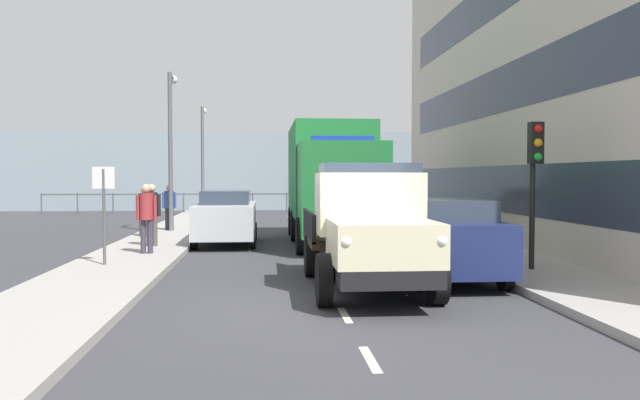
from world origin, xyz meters
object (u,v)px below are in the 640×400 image
object	(u,v)px
lorry_cargo_green	(332,179)
pedestrian_couple_a	(152,209)
lamp_post_promenade	(171,136)
lamp_post_far	(203,149)
truck_vintage_cream	(369,230)
car_navy_kerbside_near	(446,238)
car_white_kerbside_2	(363,209)
street_sign	(104,198)
car_black_kerbside_1	(392,219)
pedestrian_with_bag	(169,203)
pedestrian_couple_b	(144,207)
traffic_light_near	(535,163)
pedestrian_by_lamp	(146,212)
car_silver_oppositeside_0	(226,216)

from	to	relation	value
lorry_cargo_green	pedestrian_couple_a	distance (m)	5.74
lamp_post_promenade	lamp_post_far	xyz separation A→B (m)	(-0.17, -10.31, -0.08)
truck_vintage_cream	lorry_cargo_green	xyz separation A→B (m)	(-0.19, -8.59, 0.90)
car_navy_kerbside_near	car_white_kerbside_2	distance (m)	11.39
car_white_kerbside_2	street_sign	xyz separation A→B (m)	(7.43, 9.39, 0.79)
car_black_kerbside_1	street_sign	distance (m)	8.33
truck_vintage_cream	pedestrian_with_bag	bearing A→B (deg)	-65.95
lamp_post_promenade	street_sign	world-z (taller)	lamp_post_promenade
pedestrian_couple_b	lamp_post_far	bearing A→B (deg)	-93.45
pedestrian_couple_b	lamp_post_promenade	distance (m)	3.48
truck_vintage_cream	lorry_cargo_green	bearing A→B (deg)	-91.27
truck_vintage_cream	traffic_light_near	xyz separation A→B (m)	(-3.87, -1.48, 1.29)
pedestrian_by_lamp	pedestrian_with_bag	bearing A→B (deg)	-86.09
car_black_kerbside_1	pedestrian_couple_a	size ratio (longest dim) A/B	2.27
lamp_post_promenade	lorry_cargo_green	bearing A→B (deg)	146.62
car_white_kerbside_2	pedestrian_by_lamp	distance (m)	10.03
car_silver_oppositeside_0	traffic_light_near	world-z (taller)	traffic_light_near
car_black_kerbside_1	lamp_post_promenade	world-z (taller)	lamp_post_promenade
pedestrian_couple_a	street_sign	bearing A→B (deg)	84.12
truck_vintage_cream	lamp_post_promenade	distance (m)	13.69
pedestrian_by_lamp	pedestrian_with_bag	xyz separation A→B (m)	(0.50, -7.29, -0.08)
car_white_kerbside_2	pedestrian_by_lamp	size ratio (longest dim) A/B	2.43
car_black_kerbside_1	street_sign	bearing A→B (deg)	26.38
car_silver_oppositeside_0	traffic_light_near	distance (m)	10.17
car_black_kerbside_1	traffic_light_near	bearing A→B (deg)	111.39
car_silver_oppositeside_0	lamp_post_promenade	bearing A→B (deg)	-58.56
lorry_cargo_green	car_silver_oppositeside_0	world-z (taller)	lorry_cargo_green
pedestrian_couple_b	pedestrian_with_bag	size ratio (longest dim) A/B	0.99
pedestrian_by_lamp	traffic_light_near	bearing A→B (deg)	157.60
car_navy_kerbside_near	car_black_kerbside_1	bearing A→B (deg)	-90.00
car_navy_kerbside_near	car_silver_oppositeside_0	world-z (taller)	same
pedestrian_couple_a	pedestrian_with_bag	bearing A→B (deg)	-86.68
lorry_cargo_green	car_black_kerbside_1	world-z (taller)	lorry_cargo_green
pedestrian_by_lamp	pedestrian_couple_a	xyz separation A→B (m)	(0.18, -1.77, -0.02)
car_navy_kerbside_near	street_sign	size ratio (longest dim) A/B	1.75
car_silver_oppositeside_0	pedestrian_with_bag	bearing A→B (deg)	-58.31
car_white_kerbside_2	lamp_post_far	world-z (taller)	lamp_post_far
pedestrian_by_lamp	traffic_light_near	distance (m)	9.74
pedestrian_with_bag	street_sign	distance (m)	9.38
pedestrian_by_lamp	car_silver_oppositeside_0	bearing A→B (deg)	-118.26
traffic_light_near	lamp_post_far	size ratio (longest dim) A/B	0.56
truck_vintage_cream	pedestrian_with_bag	size ratio (longest dim) A/B	3.31
pedestrian_couple_b	traffic_light_near	distance (m)	13.14
traffic_light_near	lamp_post_far	bearing A→B (deg)	-66.60
traffic_light_near	street_sign	distance (m)	9.67
pedestrian_by_lamp	lamp_post_far	xyz separation A→B (m)	(0.22, -17.46, 2.38)
traffic_light_near	lorry_cargo_green	bearing A→B (deg)	-62.65
lamp_post_promenade	street_sign	distance (m)	9.45
truck_vintage_cream	car_navy_kerbside_near	bearing A→B (deg)	-149.15
truck_vintage_cream	car_white_kerbside_2	xyz separation A→B (m)	(-1.80, -12.46, -0.28)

